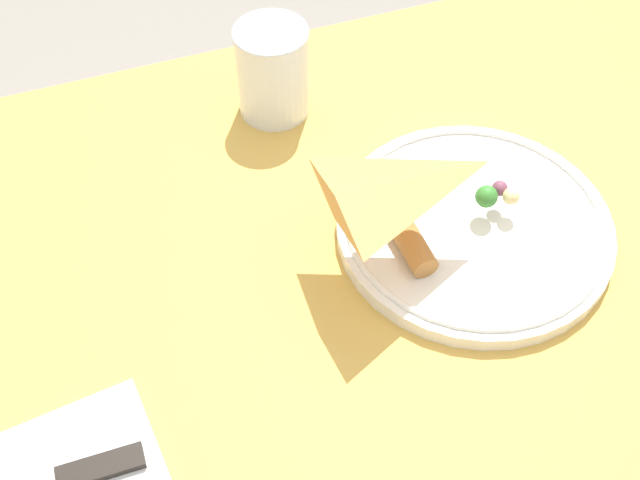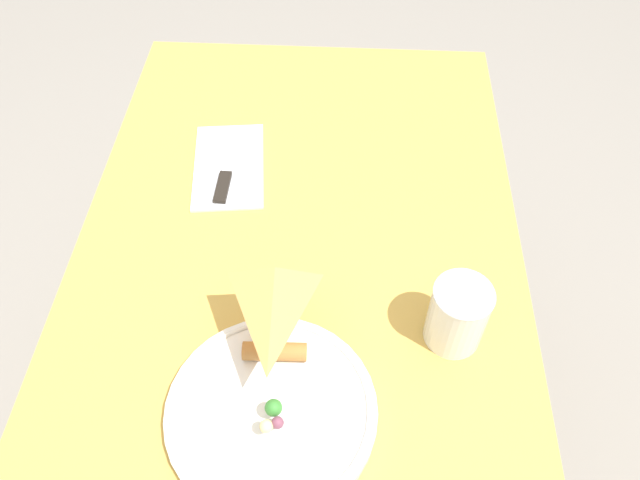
% 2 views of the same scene
% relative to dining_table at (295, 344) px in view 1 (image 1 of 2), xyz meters
% --- Properties ---
extents(dining_table, '(1.20, 0.67, 0.77)m').
position_rel_dining_table_xyz_m(dining_table, '(0.00, 0.00, 0.00)').
color(dining_table, gold).
rests_on(dining_table, ground_plane).
extents(plate_pizza, '(0.26, 0.26, 0.05)m').
position_rel_dining_table_xyz_m(plate_pizza, '(-0.18, 0.01, 0.14)').
color(plate_pizza, white).
rests_on(plate_pizza, dining_table).
extents(milk_glass, '(0.08, 0.08, 0.10)m').
position_rel_dining_table_xyz_m(milk_glass, '(-0.05, -0.22, 0.17)').
color(milk_glass, white).
rests_on(milk_glass, dining_table).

